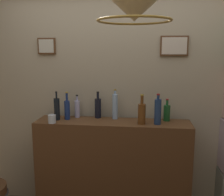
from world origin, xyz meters
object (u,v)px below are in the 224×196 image
object	(u,v)px
liquor_bottle_port	(67,109)
liquor_bottle_tequila	(98,108)
liquor_bottle_gin	(167,113)
pendant_lamp	(134,5)
liquor_bottle_vodka	(77,108)
liquor_bottle_whiskey	(57,109)
liquor_bottle_brandy	(158,111)
liquor_bottle_bourbon	(115,106)
glass_tumbler_rocks	(52,119)
liquor_bottle_mezcal	(142,113)

from	to	relation	value
liquor_bottle_port	liquor_bottle_tequila	bearing A→B (deg)	18.66
liquor_bottle_gin	pendant_lamp	size ratio (longest dim) A/B	0.38
liquor_bottle_gin	liquor_bottle_vodka	world-z (taller)	liquor_bottle_vodka
liquor_bottle_whiskey	liquor_bottle_brandy	distance (m)	1.02
liquor_bottle_tequila	liquor_bottle_bourbon	distance (m)	0.19
liquor_bottle_tequila	glass_tumbler_rocks	xyz separation A→B (m)	(-0.42, -0.26, -0.07)
liquor_bottle_brandy	pendant_lamp	size ratio (longest dim) A/B	0.50
liquor_bottle_whiskey	glass_tumbler_rocks	size ratio (longest dim) A/B	3.64
liquor_bottle_mezcal	glass_tumbler_rocks	xyz separation A→B (m)	(-0.88, -0.07, -0.07)
liquor_bottle_port	pendant_lamp	size ratio (longest dim) A/B	0.49
liquor_bottle_whiskey	glass_tumbler_rocks	world-z (taller)	liquor_bottle_whiskey
liquor_bottle_tequila	pendant_lamp	bearing A→B (deg)	-65.37
liquor_bottle_brandy	liquor_bottle_tequila	size ratio (longest dim) A/B	1.06
liquor_bottle_whiskey	liquor_bottle_mezcal	size ratio (longest dim) A/B	1.01
liquor_bottle_brandy	liquor_bottle_mezcal	xyz separation A→B (m)	(-0.15, -0.02, -0.02)
liquor_bottle_vodka	pendant_lamp	xyz separation A→B (m)	(0.63, -0.88, 0.90)
liquor_bottle_gin	liquor_bottle_vodka	xyz separation A→B (m)	(-0.94, 0.03, 0.01)
liquor_bottle_brandy	liquor_bottle_vodka	world-z (taller)	liquor_bottle_brandy
liquor_bottle_tequila	liquor_bottle_vodka	world-z (taller)	liquor_bottle_tequila
liquor_bottle_brandy	liquor_bottle_mezcal	bearing A→B (deg)	-174.17
liquor_bottle_whiskey	liquor_bottle_vodka	xyz separation A→B (m)	(0.18, 0.13, -0.02)
liquor_bottle_brandy	liquor_bottle_vodka	bearing A→B (deg)	168.61
liquor_bottle_gin	liquor_bottle_bourbon	xyz separation A→B (m)	(-0.53, 0.02, 0.05)
liquor_bottle_port	glass_tumbler_rocks	bearing A→B (deg)	-125.04
liquor_bottle_whiskey	glass_tumbler_rocks	xyz separation A→B (m)	(-0.01, -0.12, -0.08)
liquor_bottle_whiskey	liquor_bottle_tequila	distance (m)	0.43
liquor_bottle_mezcal	liquor_bottle_port	xyz separation A→B (m)	(-0.77, 0.09, -0.00)
glass_tumbler_rocks	pendant_lamp	xyz separation A→B (m)	(0.82, -0.63, 0.96)
liquor_bottle_whiskey	liquor_bottle_port	bearing A→B (deg)	19.19
liquor_bottle_vodka	liquor_bottle_port	bearing A→B (deg)	-129.87
liquor_bottle_whiskey	liquor_bottle_gin	world-z (taller)	liquor_bottle_whiskey
liquor_bottle_brandy	liquor_bottle_gin	xyz separation A→B (m)	(0.10, 0.14, -0.04)
liquor_bottle_bourbon	pendant_lamp	world-z (taller)	pendant_lamp
liquor_bottle_brandy	liquor_bottle_mezcal	distance (m)	0.16
liquor_bottle_mezcal	pendant_lamp	xyz separation A→B (m)	(-0.06, -0.70, 0.89)
liquor_bottle_tequila	liquor_bottle_port	world-z (taller)	liquor_bottle_port
liquor_bottle_tequila	liquor_bottle_vodka	bearing A→B (deg)	-178.66
liquor_bottle_vodka	pendant_lamp	bearing A→B (deg)	-54.47
liquor_bottle_bourbon	liquor_bottle_vodka	world-z (taller)	liquor_bottle_bourbon
pendant_lamp	liquor_bottle_whiskey	bearing A→B (deg)	137.16
liquor_bottle_port	pendant_lamp	distance (m)	1.39
liquor_bottle_gin	liquor_bottle_port	world-z (taller)	liquor_bottle_port
liquor_bottle_tequila	glass_tumbler_rocks	distance (m)	0.50
liquor_bottle_bourbon	liquor_bottle_vodka	bearing A→B (deg)	178.01
liquor_bottle_mezcal	liquor_bottle_bourbon	world-z (taller)	liquor_bottle_bourbon
liquor_bottle_whiskey	liquor_bottle_brandy	size ratio (longest dim) A/B	0.99
glass_tumbler_rocks	pendant_lamp	distance (m)	1.41
liquor_bottle_whiskey	liquor_bottle_brandy	bearing A→B (deg)	-2.10
liquor_bottle_brandy	liquor_bottle_port	size ratio (longest dim) A/B	1.03
liquor_bottle_tequila	liquor_bottle_port	distance (m)	0.32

